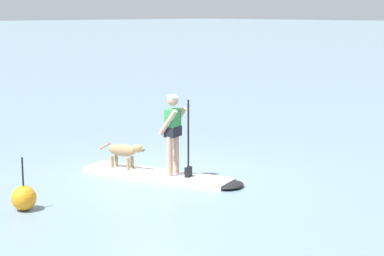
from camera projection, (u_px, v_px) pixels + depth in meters
The scene contains 5 objects.
ground_plane at pixel (157, 177), 13.39m from camera, with size 400.00×400.00×0.00m, color slate.
paddleboard at pixel (166, 176), 13.28m from camera, with size 3.56×1.73×0.10m.
person_paddler at pixel (174, 129), 13.02m from camera, with size 0.67×0.58×1.63m.
dog at pixel (124, 151), 13.68m from camera, with size 1.09×0.44×0.55m.
marker_buoy at pixel (24, 198), 11.15m from camera, with size 0.43×0.43×0.93m.
Camera 1 is at (9.86, -8.52, 3.35)m, focal length 61.38 mm.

